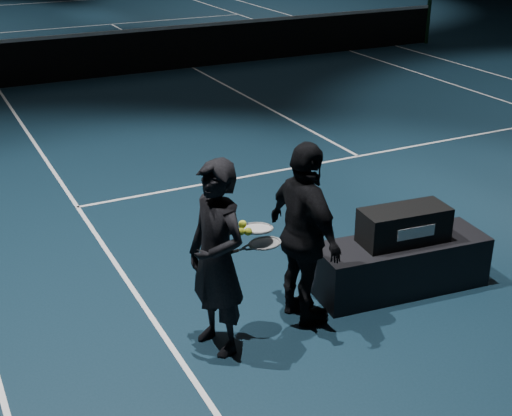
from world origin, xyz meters
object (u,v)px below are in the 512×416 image
at_px(player_bench, 400,265).
at_px(tennis_balls, 244,229).
at_px(player_b, 305,235).
at_px(player_a, 217,259).
at_px(racket_bag, 404,225).
at_px(racket_lower, 265,243).
at_px(racket_upper, 257,228).

relative_size(player_bench, tennis_balls, 13.98).
height_order(player_bench, player_b, player_b).
bearing_deg(player_b, player_a, 90.74).
height_order(racket_bag, racket_lower, racket_lower).
height_order(player_a, player_b, same).
height_order(player_bench, racket_lower, racket_lower).
relative_size(player_bench, player_a, 1.01).
bearing_deg(racket_bag, player_b, -171.67).
height_order(racket_bag, player_a, player_a).
bearing_deg(racket_upper, racket_lower, -42.66).
bearing_deg(racket_lower, player_bench, -1.23).
bearing_deg(player_b, racket_lower, 90.74).
relative_size(racket_bag, player_b, 0.50).
distance_m(player_b, tennis_balls, 0.63).
distance_m(player_a, player_b, 0.85).
bearing_deg(racket_upper, racket_bag, -6.66).
height_order(racket_bag, player_b, player_b).
bearing_deg(player_a, racket_upper, 84.86).
bearing_deg(racket_lower, racket_upper, 141.34).
xyz_separation_m(player_b, racket_lower, (-0.40, -0.03, 0.02)).
bearing_deg(player_a, racket_bag, 78.21).
bearing_deg(tennis_balls, player_b, 3.63).
bearing_deg(tennis_balls, racket_bag, 2.86).
distance_m(player_bench, racket_bag, 0.42).
distance_m(racket_bag, player_a, 1.96).
bearing_deg(player_a, racket_lower, 79.15).
xyz_separation_m(racket_bag, player_b, (-1.11, -0.05, 0.16)).
xyz_separation_m(player_bench, tennis_balls, (-1.70, -0.08, 0.78)).
xyz_separation_m(player_bench, player_b, (-1.11, -0.05, 0.58)).
relative_size(player_bench, racket_bag, 2.00).
height_order(player_b, racket_upper, player_b).
height_order(player_bench, tennis_balls, tennis_balls).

